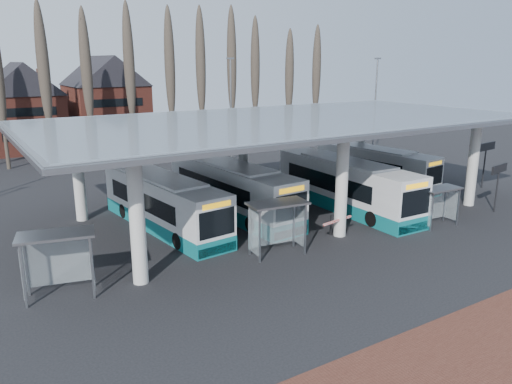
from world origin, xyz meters
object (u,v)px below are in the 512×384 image
bus_0 (163,203)px  bus_2 (345,185)px  shelter_2 (438,198)px  bus_3 (374,167)px  shelter_1 (276,216)px  shelter_0 (57,250)px  bus_1 (231,190)px

bus_0 → bus_2: 12.44m
shelter_2 → bus_3: bearing=69.2°
shelter_1 → bus_2: bearing=33.9°
bus_0 → shelter_2: bus_0 is taller
bus_0 → shelter_0: bus_0 is taller
bus_0 → shelter_1: size_ratio=3.66×
bus_0 → shelter_2: 16.74m
bus_3 → bus_0: bearing=177.9°
bus_1 → bus_3: size_ratio=1.11×
bus_0 → bus_2: (12.15, -2.70, 0.09)m
bus_3 → bus_2: bearing=-155.4°
shelter_1 → shelter_2: 11.08m
bus_1 → shelter_0: (-12.21, -6.64, 0.50)m
bus_1 → shelter_1: 7.74m
shelter_2 → bus_1: bearing=140.3°
bus_1 → shelter_0: bus_1 is taller
shelter_0 → shelter_2: size_ratio=1.25×
shelter_0 → shelter_2: shelter_0 is taller
shelter_1 → bus_0: bearing=122.2°
bus_3 → shelter_1: size_ratio=3.45×
bus_0 → bus_3: 18.95m
bus_1 → shelter_1: (-1.57, -7.56, 0.47)m
bus_1 → bus_2: 7.82m
bus_1 → shelter_1: size_ratio=3.83×
bus_2 → shelter_1: 9.84m
bus_0 → shelter_2: bearing=-36.8°
bus_1 → bus_0: bearing=-179.3°
bus_0 → bus_1: 4.98m
bus_0 → bus_2: bus_2 is taller
bus_1 → shelter_1: bus_1 is taller
bus_1 → bus_2: (7.18, -3.10, 0.01)m
shelter_0 → shelter_1: (10.63, -0.92, -0.02)m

